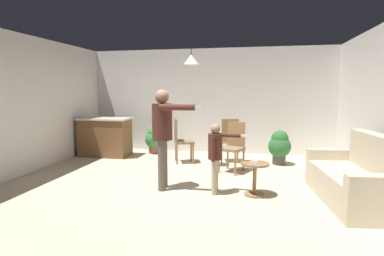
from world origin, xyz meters
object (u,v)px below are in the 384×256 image
couch_floral (357,180)px  potted_plant_by_wall (280,146)px  kitchen_counter (105,137)px  person_adult (163,128)px  dining_chair_by_counter (229,138)px  side_table_by_couch (255,175)px  dining_chair_near_wall (181,139)px  potted_plant_corner (154,139)px  dining_chair_centre_back (233,145)px  spare_remote_on_table (255,161)px  person_child (216,151)px

couch_floral → potted_plant_by_wall: size_ratio=2.49×
kitchen_counter → person_adult: 3.13m
dining_chair_by_counter → side_table_by_couch: bearing=-86.8°
couch_floral → dining_chair_near_wall: 3.63m
couch_floral → dining_chair_near_wall: bearing=52.4°
person_adult → potted_plant_corner: bearing=-162.4°
dining_chair_by_counter → dining_chair_near_wall: bearing=-178.5°
potted_plant_by_wall → dining_chair_by_counter: bearing=-179.0°
kitchen_counter → dining_chair_centre_back: 3.34m
couch_floral → kitchen_counter: 5.57m
potted_plant_corner → dining_chair_by_counter: bearing=-16.5°
spare_remote_on_table → person_adult: bearing=-179.8°
dining_chair_by_counter → spare_remote_on_table: 2.19m
couch_floral → dining_chair_centre_back: bearing=48.0°
kitchen_counter → person_adult: bearing=-44.9°
kitchen_counter → dining_chair_by_counter: dining_chair_by_counter is taller
dining_chair_by_counter → kitchen_counter: bearing=167.2°
potted_plant_by_wall → dining_chair_centre_back: bearing=-140.3°
kitchen_counter → person_adult: (2.19, -2.17, 0.54)m
side_table_by_couch → dining_chair_centre_back: 1.44m
dining_chair_centre_back → potted_plant_by_wall: bearing=-116.7°
person_adult → dining_chair_centre_back: 1.77m
dining_chair_by_counter → potted_plant_by_wall: 1.11m
person_adult → potted_plant_by_wall: 3.00m
couch_floral → spare_remote_on_table: couch_floral is taller
person_adult → potted_plant_corner: 2.99m
dining_chair_near_wall → potted_plant_by_wall: (2.17, 0.27, -0.13)m
dining_chair_near_wall → couch_floral: bearing=39.8°
side_table_by_couch → dining_chair_by_counter: 2.22m
person_child → dining_chair_by_counter: size_ratio=1.11×
kitchen_counter → dining_chair_near_wall: bearing=-8.6°
side_table_by_couch → spare_remote_on_table: spare_remote_on_table is taller
dining_chair_near_wall → spare_remote_on_table: size_ratio=7.69×
dining_chair_by_counter → spare_remote_on_table: (0.57, -2.12, -0.01)m
side_table_by_couch → dining_chair_by_counter: size_ratio=0.52×
potted_plant_corner → spare_remote_on_table: potted_plant_corner is taller
potted_plant_corner → dining_chair_centre_back: bearing=-32.6°
side_table_by_couch → dining_chair_near_wall: (-1.64, 1.88, 0.22)m
dining_chair_near_wall → potted_plant_corner: 1.27m
potted_plant_by_wall → potted_plant_corner: bearing=169.6°
dining_chair_by_counter → potted_plant_corner: 2.09m
person_child → dining_chair_near_wall: (-1.04, 1.93, -0.15)m
dining_chair_near_wall → potted_plant_corner: dining_chair_near_wall is taller
potted_plant_by_wall → side_table_by_couch: bearing=-103.8°
person_adult → side_table_by_couch: bearing=85.0°
person_child → dining_chair_near_wall: bearing=-145.0°
side_table_by_couch → spare_remote_on_table: (-0.01, 0.02, 0.21)m
couch_floral → spare_remote_on_table: bearing=83.2°
dining_chair_near_wall → potted_plant_corner: size_ratio=1.42×
kitchen_counter → person_child: size_ratio=1.13×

